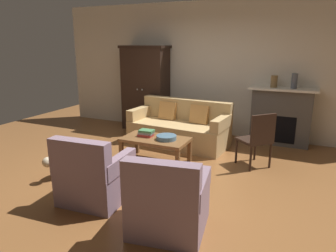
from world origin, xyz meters
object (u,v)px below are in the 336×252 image
armoire (146,88)px  fruit_bowl (166,137)px  fireplace (281,116)px  couch (180,128)px  coffee_table (156,141)px  side_chair_wooden (258,137)px  mantel_vase_slate (294,81)px  dog (60,162)px  book_stack (146,133)px  mantel_vase_bronze (274,81)px  armchair_near_left (94,177)px  armchair_near_right (168,203)px

armoire → fruit_bowl: 2.31m
fireplace → fruit_bowl: 2.47m
couch → coffee_table: (0.00, -1.07, 0.05)m
coffee_table → side_chair_wooden: bearing=16.3°
mantel_vase_slate → dog: size_ratio=0.49×
coffee_table → mantel_vase_slate: (1.97, 1.87, 0.89)m
book_stack → coffee_table: bearing=-8.9°
armoire → fruit_bowl: (1.36, -1.81, -0.50)m
book_stack → side_chair_wooden: side_chair_wooden is taller
fireplace → book_stack: (-1.98, -1.86, -0.09)m
side_chair_wooden → dog: size_ratio=1.57×
fruit_bowl → mantel_vase_bronze: (1.41, 1.87, 0.78)m
fireplace → armchair_near_left: bearing=-119.2°
couch → side_chair_wooden: (1.58, -0.61, 0.19)m
armoire → couch: size_ratio=0.96×
armoire → book_stack: armoire is taller
mantel_vase_bronze → dog: 4.12m
coffee_table → armoire: bearing=122.6°
fruit_bowl → book_stack: (-0.39, 0.02, 0.02)m
armchair_near_left → mantel_vase_slate: bearing=58.4°
mantel_vase_bronze → armchair_near_right: (-0.60, -3.59, -0.92)m
mantel_vase_bronze → side_chair_wooden: 1.59m
couch → book_stack: couch is taller
fruit_bowl → side_chair_wooden: 1.46m
coffee_table → book_stack: (-0.19, 0.03, 0.11)m
fruit_bowl → dog: size_ratio=0.58×
mantel_vase_slate → armchair_near_left: mantel_vase_slate is taller
armoire → armchair_near_right: size_ratio=2.15×
mantel_vase_slate → book_stack: bearing=-139.5°
armoire → armchair_near_right: armoire is taller
couch → fruit_bowl: size_ratio=5.99×
dog → armchair_near_left: bearing=-21.3°
fireplace → book_stack: 2.72m
side_chair_wooden → coffee_table: bearing=-163.7°
book_stack → fruit_bowl: bearing=-3.6°
book_stack → dog: (-0.82, -1.18, -0.23)m
armoire → mantel_vase_bronze: size_ratio=8.28×
coffee_table → book_stack: book_stack is taller
mantel_vase_bronze → coffee_table: bearing=-130.7°
armoire → book_stack: 2.08m
couch → dog: bearing=-114.4°
book_stack → mantel_vase_slate: 2.95m
armoire → book_stack: size_ratio=7.31×
armoire → mantel_vase_slate: 3.15m
fruit_bowl → dog: 1.68m
fireplace → armchair_near_right: size_ratio=1.43×
armoire → dog: 3.05m
armchair_near_right → book_stack: bearing=124.6°
armchair_near_left → dog: armchair_near_left is taller
couch → coffee_table: 1.07m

